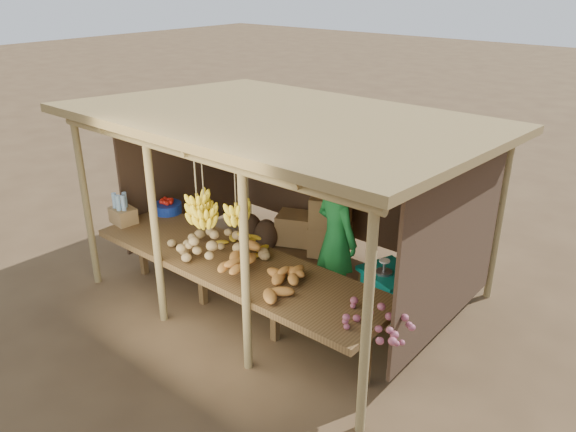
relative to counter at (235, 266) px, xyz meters
The scene contains 13 objects.
ground 1.20m from the counter, 90.00° to the left, with size 60.00×60.00×0.00m, color brown.
stall_structure 1.59m from the counter, 89.17° to the left, with size 4.70×3.50×2.43m.
counter is the anchor object (origin of this frame).
potato_heap 0.39m from the counter, 166.23° to the right, with size 1.14×0.68×0.37m, color tan, non-canonical shape.
sweet_potato_heap 0.49m from the counter, 17.49° to the right, with size 1.11×0.66×0.36m, color #C07B31, non-canonical shape.
onion_heap 1.92m from the counter, ahead, with size 0.73×0.44×0.35m, color #A65062, non-canonical shape.
banana_pile 0.37m from the counter, 127.71° to the left, with size 0.58×0.35×0.35m, color gold, non-canonical shape.
tomato_basin 1.78m from the counter, 165.88° to the left, with size 0.38×0.38×0.20m.
bottle_box 1.92m from the counter, behind, with size 0.36×0.29×0.41m.
vendor 1.26m from the counter, 58.20° to the left, with size 0.66×0.43×1.80m, color #1A752F.
tarp_crate 1.87m from the counter, 43.50° to the left, with size 0.81×0.76×0.78m.
carton_stack 2.14m from the counter, 99.59° to the left, with size 1.33×0.64×0.91m.
burlap_sacks 2.18m from the counter, 125.78° to the left, with size 0.71×0.37×0.51m.
Camera 1 is at (4.10, -4.94, 3.85)m, focal length 35.00 mm.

